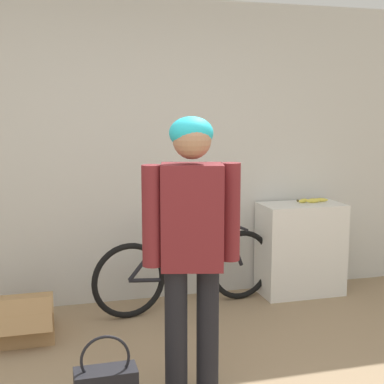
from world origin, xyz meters
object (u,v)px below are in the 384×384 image
Objects in this scene: person at (192,232)px; banana at (312,200)px; cardboard_box at (21,320)px; bicycle at (188,270)px.

person reaches higher than banana.
person is 1.76m from cardboard_box.
person is at bearing -135.40° from banana.
banana is (1.21, 0.13, 0.52)m from bicycle.
person reaches higher than cardboard_box.
bicycle reaches higher than cardboard_box.
bicycle is 1.32m from banana.
bicycle is 5.39× the size of banana.
bicycle is at bearing -174.03° from banana.
banana is at bearing 8.23° from cardboard_box.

